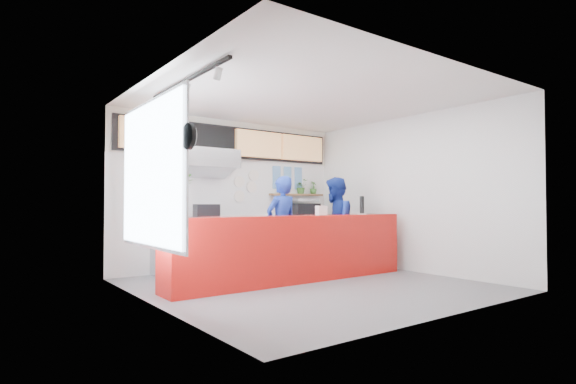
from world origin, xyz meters
TOP-DOWN VIEW (x-y plane):
  - floor at (0.00, 0.00)m, footprint 5.00×5.00m
  - ceiling at (0.00, 0.00)m, footprint 5.00×5.00m
  - wall_back at (0.00, 2.50)m, footprint 5.00×0.00m
  - wall_left at (-2.50, 0.00)m, footprint 0.00×5.00m
  - wall_right at (2.50, 0.00)m, footprint 0.00×5.00m
  - service_counter at (0.00, 0.40)m, footprint 4.50×0.60m
  - cream_band at (0.00, 2.49)m, footprint 5.00×0.02m
  - prep_bench at (-0.80, 2.20)m, footprint 1.80×0.60m
  - panini_oven at (-0.73, 2.20)m, footprint 0.51×0.51m
  - extraction_hood at (-0.80, 2.15)m, footprint 1.20×0.70m
  - hood_lip at (-0.80, 2.15)m, footprint 1.20×0.69m
  - right_bench at (1.50, 2.20)m, footprint 1.80×0.60m
  - espresso_machine at (1.63, 2.20)m, footprint 0.64×0.46m
  - espresso_tray at (1.63, 2.20)m, footprint 0.58×0.41m
  - herb_shelf at (1.60, 2.40)m, footprint 1.40×0.18m
  - menu_board_far_left at (-1.75, 2.38)m, footprint 1.10×0.10m
  - menu_board_mid_left at (-0.59, 2.38)m, footprint 1.10×0.10m
  - menu_board_mid_right at (0.57, 2.38)m, footprint 1.10×0.10m
  - menu_board_far_right at (1.73, 2.38)m, footprint 1.10×0.10m
  - soffit at (0.00, 2.46)m, footprint 4.80×0.04m
  - window_pane at (-2.47, 0.30)m, footprint 0.04×2.20m
  - window_frame at (-2.45, 0.30)m, footprint 0.03×2.30m
  - wall_clock_rim at (-2.46, -0.90)m, footprint 0.05×0.30m
  - wall_clock_face at (-2.43, -0.90)m, footprint 0.02×0.26m
  - track_rail at (-2.10, 0.00)m, footprint 0.05×2.40m
  - dec_plate_a at (0.15, 2.47)m, footprint 0.24×0.03m
  - dec_plate_b at (0.45, 2.47)m, footprint 0.24×0.03m
  - dec_plate_c at (0.15, 2.47)m, footprint 0.24×0.03m
  - dec_plate_d at (0.50, 2.47)m, footprint 0.24×0.03m
  - photo_frame_a at (1.10, 2.48)m, footprint 0.20×0.02m
  - photo_frame_b at (1.40, 2.48)m, footprint 0.20×0.02m
  - photo_frame_c at (1.70, 2.48)m, footprint 0.20×0.02m
  - photo_frame_d at (1.10, 2.48)m, footprint 0.20×0.02m
  - photo_frame_e at (1.40, 2.48)m, footprint 0.20×0.02m
  - photo_frame_f at (1.70, 2.48)m, footprint 0.20×0.02m
  - staff_center at (0.15, 0.96)m, footprint 0.69×0.49m
  - staff_right at (1.44, 0.96)m, footprint 1.12×1.08m
  - herb_a at (1.14, 2.40)m, footprint 0.14×0.10m
  - herb_c at (1.72, 2.40)m, footprint 0.32×0.29m
  - herb_d at (2.08, 2.40)m, footprint 0.21×0.20m
  - glass_vase at (-2.05, 0.31)m, footprint 0.19×0.19m
  - basil_vase at (-2.05, 0.31)m, footprint 0.42×0.39m
  - napkin_holder at (0.59, 0.38)m, footprint 0.19×0.12m
  - white_plate at (1.52, 0.31)m, footprint 0.19×0.19m
  - pepper_mill at (1.52, 0.31)m, footprint 0.09×0.09m

SIDE VIEW (x-z plane):
  - floor at x=0.00m, z-range 0.00..0.00m
  - prep_bench at x=-0.80m, z-range 0.00..0.90m
  - right_bench at x=1.50m, z-range 0.00..0.90m
  - service_counter at x=0.00m, z-range 0.00..1.10m
  - staff_center at x=0.15m, z-range 0.00..1.79m
  - staff_right at x=1.44m, z-range 0.00..1.82m
  - panini_oven at x=-0.73m, z-range 0.90..1.29m
  - espresso_machine at x=1.63m, z-range 0.90..1.30m
  - white_plate at x=1.52m, z-range 1.10..1.11m
  - napkin_holder at x=0.59m, z-range 1.10..1.26m
  - glass_vase at x=-2.05m, z-range 1.10..1.32m
  - pepper_mill at x=1.52m, z-range 1.11..1.44m
  - espresso_tray at x=1.63m, z-range 1.35..1.40m
  - dec_plate_c at x=0.15m, z-range 1.33..1.57m
  - wall_back at x=0.00m, z-range -1.00..4.00m
  - wall_left at x=-2.50m, z-range -1.00..4.00m
  - wall_right at x=2.50m, z-range -1.00..4.00m
  - herb_shelf at x=1.60m, z-range 1.48..1.52m
  - basil_vase at x=-2.05m, z-range 1.32..1.71m
  - herb_a at x=1.14m, z-range 1.52..1.78m
  - dec_plate_b at x=0.45m, z-range 1.53..1.77m
  - herb_d at x=2.08m, z-range 1.52..1.82m
  - herb_c at x=1.72m, z-range 1.52..1.85m
  - window_pane at x=-2.47m, z-range 0.75..2.65m
  - window_frame at x=-2.45m, z-range 0.70..2.70m
  - dec_plate_a at x=0.15m, z-range 1.63..1.87m
  - photo_frame_d at x=1.10m, z-range 1.62..1.88m
  - photo_frame_e at x=1.40m, z-range 1.62..1.88m
  - photo_frame_f at x=1.70m, z-range 1.62..1.88m
  - dec_plate_d at x=0.50m, z-range 1.78..2.02m
  - hood_lip at x=-0.80m, z-range 1.79..2.11m
  - photo_frame_a at x=1.10m, z-range 1.88..2.12m
  - photo_frame_b at x=1.40m, z-range 1.88..2.12m
  - photo_frame_c at x=1.70m, z-range 1.88..2.12m
  - wall_clock_rim at x=-2.46m, z-range 1.90..2.20m
  - wall_clock_face at x=-2.43m, z-range 1.92..2.18m
  - extraction_hood at x=-0.80m, z-range 1.98..2.32m
  - menu_board_far_left at x=-1.75m, z-range 2.27..2.82m
  - menu_board_mid_left at x=-0.59m, z-range 2.27..2.82m
  - menu_board_mid_right at x=0.57m, z-range 2.27..2.82m
  - menu_board_far_right at x=1.73m, z-range 2.27..2.82m
  - soffit at x=0.00m, z-range 2.22..2.88m
  - cream_band at x=0.00m, z-range 2.20..3.00m
  - track_rail at x=-2.10m, z-range 2.92..2.96m
  - ceiling at x=0.00m, z-range 3.00..3.00m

